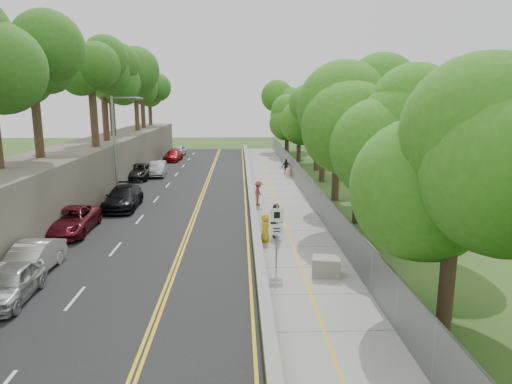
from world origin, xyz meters
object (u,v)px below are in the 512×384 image
Objects in this scene: signpost at (277,228)px; construction_barrel at (288,172)px; car_0 at (10,284)px; car_1 at (31,259)px; concrete_block at (326,266)px; car_2 at (70,221)px; streetlight at (117,138)px; person_far at (286,167)px; painter_0 at (265,228)px.

construction_barrel is at bearing 82.64° from signpost.
car_0 reaches higher than construction_barrel.
car_1 is (-11.05, -0.39, -1.21)m from signpost.
car_2 is (-13.80, 7.11, 0.32)m from concrete_block.
car_2 is at bearing 152.74° from concrete_block.
signpost is 13.21m from car_2.
streetlight is 17.36m from construction_barrel.
car_2 is (-0.99, 9.21, 0.05)m from car_0.
car_0 is at bearing -85.76° from car_2.
signpost is 2.50× the size of concrete_block.
concrete_block is at bearing -0.44° from car_1.
car_1 is at bearing 95.45° from car_0.
person_far is at bearing 64.33° from car_1.
streetlight is 17.58m from painter_0.
person_far reaches higher than car_0.
car_2 is (-0.14, -10.89, -3.86)m from streetlight.
painter_0 is (11.21, -13.00, -3.81)m from streetlight.
car_0 is (0.85, -20.10, -3.90)m from streetlight.
painter_0 is at bearing -12.40° from car_2.
car_0 is (-13.91, -28.23, 0.26)m from construction_barrel.
car_1 is at bearing -86.58° from car_2.
car_2 is at bearing 97.43° from car_1.
car_2 is 11.54m from painter_0.
streetlight is at bearing 124.08° from signpost.
construction_barrel is 26.16m from concrete_block.
car_0 is at bearing 56.80° from person_far.
car_0 is (-12.81, -2.10, 0.27)m from concrete_block.
streetlight is 1.96× the size of car_0.
signpost reaches higher than painter_0.
signpost reaches higher than car_0.
streetlight is at bearing 93.68° from car_1.
car_1 is (-0.38, 2.70, 0.02)m from car_0.
car_1 is at bearing 107.65° from painter_0.
car_0 is 2.72m from car_1.
concrete_block is 0.79× the size of painter_0.
construction_barrel is 21.43m from painter_0.
streetlight is at bearing 127.20° from concrete_block.
person_far reaches higher than concrete_block.
car_1 is 0.81× the size of car_2.
construction_barrel is 0.20× the size of car_1.
person_far reaches higher than painter_0.
painter_0 is at bearing -99.54° from construction_barrel.
car_0 is 2.61× the size of painter_0.
person_far is (14.66, 9.50, -3.79)m from streetlight.
person_far is at bearing 87.92° from concrete_block.
car_1 is (0.46, -17.40, -3.89)m from streetlight.
person_far reaches higher than car_1.
person_far is (13.81, 29.60, 0.11)m from car_0.
streetlight is 20.49m from car_0.
signpost is 4.18m from painter_0.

